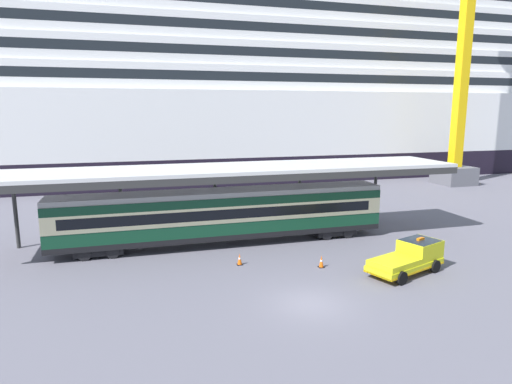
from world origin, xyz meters
TOP-DOWN VIEW (x-y plane):
  - ground_plane at (0.00, 0.00)m, footprint 400.00×400.00m
  - cruise_ship at (1.78, 49.20)m, footprint 175.81×26.60m
  - platform_canopy at (-2.18, 11.83)m, footprint 36.35×6.22m
  - train_carriage at (-2.18, 11.40)m, footprint 24.39×2.81m
  - service_truck at (7.72, 2.60)m, footprint 5.58×3.67m
  - traffic_cone_near at (2.77, 4.81)m, footprint 0.36×0.36m
  - traffic_cone_mid at (-2.12, 6.71)m, footprint 0.36×0.36m
  - dockside_crane at (33.78, 29.58)m, footprint 12.18×4.40m

SIDE VIEW (x-z plane):
  - ground_plane at x=0.00m, z-range 0.00..0.00m
  - traffic_cone_mid at x=-2.12m, z-range -0.01..0.76m
  - traffic_cone_near at x=2.77m, z-range -0.01..0.77m
  - service_truck at x=7.72m, z-range -0.02..2.00m
  - train_carriage at x=-2.18m, z-range 0.26..4.37m
  - platform_canopy at x=-2.18m, z-range 2.62..8.36m
  - cruise_ship at x=1.78m, z-range -5.89..31.75m
  - dockside_crane at x=33.78m, z-range -10.86..46.94m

